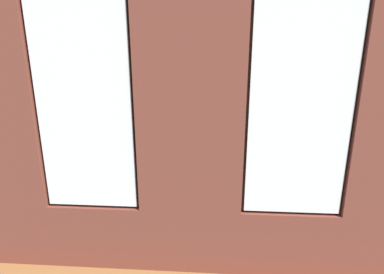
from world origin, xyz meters
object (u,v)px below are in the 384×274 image
Objects in this scene: couch_left at (365,182)px; remote_black at (182,161)px; cup_ceramic at (177,157)px; potted_plant_beside_window_right at (51,193)px; media_console at (42,163)px; coffee_table at (177,162)px; papasan_chair at (164,132)px; potted_plant_by_left_couch at (310,148)px; tv_flatscreen at (38,132)px; candle_jar at (198,154)px; couch_by_window at (168,210)px; remote_silver at (168,156)px; remote_gray at (153,161)px; potted_plant_between_couches at (284,201)px; potted_plant_foreground_right at (97,121)px.

couch_left is 3.01m from remote_black.
potted_plant_beside_window_right is at bearing 52.42° from cup_ceramic.
media_console is 0.92× the size of potted_plant_beside_window_right.
cup_ceramic is (-0.00, -0.00, 0.10)m from coffee_table.
potted_plant_by_left_couch is (-3.23, 1.06, -0.02)m from papasan_chair.
potted_plant_beside_window_right reaches higher than tv_flatscreen.
media_console is (2.58, 0.03, -0.18)m from cup_ceramic.
remote_black is 0.26× the size of potted_plant_by_left_couch.
candle_jar is 0.11× the size of media_console.
tv_flatscreen is at bearing -118.12° from remote_black.
couch_by_window reaches higher than papasan_chair.
cup_ceramic is at bearing -153.43° from coffee_table.
remote_silver is 0.35m from remote_gray.
potted_plant_beside_window_right is (1.50, 1.69, 0.15)m from remote_black.
couch_left is 4.65m from potted_plant_beside_window_right.
potted_plant_beside_window_right is at bearing 102.79° from remote_gray.
candle_jar is at bearing 110.09° from remote_black.
remote_silver is at bearing -32.47° from coffee_table.
tv_flatscreen is at bearing -90.00° from media_console.
remote_silver is 2.49m from potted_plant_between_couches.
potted_plant_beside_window_right is at bearing 3.88° from couch_by_window.
couch_left is 3.27× the size of potted_plant_by_left_couch.
tv_flatscreen reaches higher than cup_ceramic.
potted_plant_by_left_couch reaches higher than remote_silver.
media_console is (2.40, 0.14, -0.14)m from remote_silver.
papasan_chair is at bearing -35.71° from remote_silver.
coffee_table is 2.15× the size of potted_plant_by_left_couch.
couch_left is at bearing 174.21° from media_console.
potted_plant_beside_window_right reaches higher than papasan_chair.
potted_plant_by_left_couch is at bearing -161.90° from coffee_table.
candle_jar is 2.66m from potted_plant_beside_window_right.
papasan_chair is (0.38, -1.83, -0.00)m from remote_silver.
potted_plant_by_left_couch reaches higher than remote_black.
coffee_table is 1.24× the size of media_console.
media_console is 0.89× the size of potted_plant_foreground_right.
papasan_chair reaches higher than media_console.
cup_ceramic is 0.44m from remote_gray.
couch_by_window is 4.42m from potted_plant_foreground_right.
couch_left is 3.14m from coffee_table.
potted_plant_by_left_couch is at bearing 85.54° from remote_black.
remote_black is (2.98, -0.47, 0.10)m from couch_left.
cup_ceramic is (3.08, -0.60, 0.14)m from couch_left.
media_console reaches higher than candle_jar.
papasan_chair is (-2.03, -1.97, 0.14)m from media_console.
tv_flatscreen is at bearing -56.63° from potted_plant_beside_window_right.
remote_silver is at bearing -176.68° from tv_flatscreen.
couch_left is 12.54× the size of remote_silver.
remote_silver is at bearing -157.05° from remote_black.
couch_left is 1.96× the size of potted_plant_between_couches.
potted_plant_foreground_right is at bearing -2.10° from papasan_chair.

